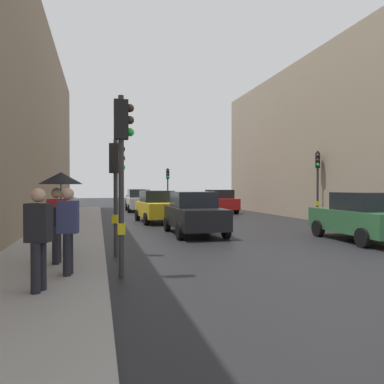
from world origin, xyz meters
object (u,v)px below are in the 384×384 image
object	(u,v)px
traffic_light_near_left	(122,152)
car_red_sedan	(219,201)
traffic_light_near_right	(116,176)
car_dark_suv	(194,213)
traffic_light_far_median	(168,181)
pedestrian_with_grey_backpack	(66,226)
traffic_light_mid_street	(318,173)
pedestrian_with_umbrella	(60,192)
car_white_compact	(139,200)
pedestrian_in_dark_coat	(39,235)
car_yellow_taxi	(157,206)
car_green_estate	(362,217)
car_blue_van	(136,198)
pedestrian_with_black_backpack	(66,216)

from	to	relation	value
traffic_light_near_left	car_red_sedan	xyz separation A→B (m)	(8.41, 18.17, -1.82)
traffic_light_near_right	car_dark_suv	world-z (taller)	traffic_light_near_right
traffic_light_far_median	pedestrian_with_grey_backpack	world-z (taller)	traffic_light_far_median
traffic_light_mid_street	pedestrian_with_umbrella	bearing A→B (deg)	-145.82
car_white_compact	traffic_light_near_right	bearing A→B (deg)	-98.13
traffic_light_far_median	pedestrian_in_dark_coat	world-z (taller)	traffic_light_far_median
traffic_light_near_left	car_yellow_taxi	distance (m)	12.42
pedestrian_with_grey_backpack	pedestrian_with_umbrella	bearing A→B (deg)	100.94
car_green_estate	pedestrian_with_grey_backpack	size ratio (longest dim) A/B	2.43
car_dark_suv	pedestrian_with_umbrella	xyz separation A→B (m)	(-4.71, -5.40, 0.96)
traffic_light_near_right	traffic_light_near_left	bearing A→B (deg)	-89.99
pedestrian_with_grey_backpack	traffic_light_mid_street	bearing A→B (deg)	38.26
car_white_compact	pedestrian_with_umbrella	world-z (taller)	pedestrian_with_umbrella
car_blue_van	pedestrian_with_black_backpack	distance (m)	26.53
car_yellow_taxi	pedestrian_with_black_backpack	bearing A→B (deg)	-112.99
traffic_light_near_right	traffic_light_far_median	size ratio (longest dim) A/B	0.90
pedestrian_in_dark_coat	car_dark_suv	bearing A→B (deg)	58.04
car_red_sedan	car_dark_suv	bearing A→B (deg)	-113.42
traffic_light_mid_street	traffic_light_near_right	xyz separation A→B (m)	(-11.30, -7.16, -0.47)
car_dark_suv	car_red_sedan	xyz separation A→B (m)	(5.08, 11.72, 0.00)
traffic_light_far_median	car_red_sedan	size ratio (longest dim) A/B	0.85
car_white_compact	pedestrian_with_black_backpack	distance (m)	19.46
traffic_light_far_median	car_yellow_taxi	distance (m)	11.63
traffic_light_near_left	pedestrian_with_black_backpack	world-z (taller)	traffic_light_near_left
traffic_light_far_median	car_dark_suv	size ratio (longest dim) A/B	0.86
pedestrian_with_grey_backpack	traffic_light_far_median	bearing A→B (deg)	74.28
traffic_light_far_median	car_blue_van	xyz separation A→B (m)	(-2.19, 5.39, -1.64)
car_green_estate	pedestrian_in_dark_coat	distance (m)	11.11
car_white_compact	pedestrian_with_umbrella	bearing A→B (deg)	-101.32
pedestrian_with_black_backpack	pedestrian_in_dark_coat	size ratio (longest dim) A/B	1.00
traffic_light_near_right	traffic_light_near_left	distance (m)	2.53
traffic_light_near_right	pedestrian_in_dark_coat	bearing A→B (deg)	-111.54
pedestrian_with_umbrella	car_dark_suv	bearing A→B (deg)	48.92
car_yellow_taxi	pedestrian_with_black_backpack	xyz separation A→B (m)	(-4.05, -9.56, 0.29)
pedestrian_with_grey_backpack	pedestrian_in_dark_coat	size ratio (longest dim) A/B	1.00
traffic_light_near_left	pedestrian_with_black_backpack	bearing A→B (deg)	119.30
car_dark_suv	pedestrian_with_black_backpack	size ratio (longest dim) A/B	2.38
traffic_light_far_median	pedestrian_with_grey_backpack	distance (m)	24.28
pedestrian_with_umbrella	pedestrian_with_black_backpack	xyz separation A→B (m)	(0.01, 1.39, -0.68)
car_blue_van	pedestrian_with_grey_backpack	xyz separation A→B (m)	(-4.38, -28.72, 0.29)
traffic_light_far_median	car_green_estate	size ratio (longest dim) A/B	0.85
car_blue_van	pedestrian_in_dark_coat	distance (m)	30.22
pedestrian_in_dark_coat	pedestrian_with_umbrella	bearing A→B (deg)	87.22
traffic_light_far_median	car_blue_van	bearing A→B (deg)	112.10
car_dark_suv	pedestrian_with_black_backpack	bearing A→B (deg)	-139.46
car_dark_suv	car_green_estate	world-z (taller)	same
traffic_light_far_median	car_green_estate	xyz separation A→B (m)	(3.29, -20.07, -1.64)
car_green_estate	pedestrian_with_grey_backpack	bearing A→B (deg)	-161.67
traffic_light_far_median	traffic_light_near_left	size ratio (longest dim) A/B	0.93
traffic_light_near_left	car_red_sedan	bearing A→B (deg)	65.17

